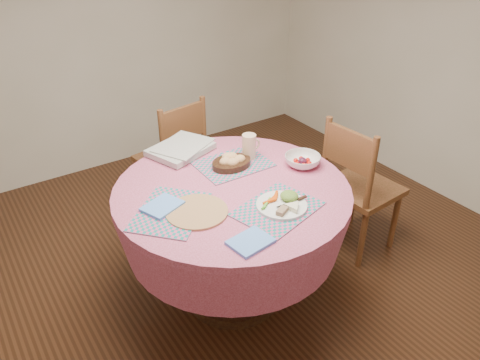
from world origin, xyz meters
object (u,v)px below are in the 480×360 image
object	(u,v)px
dinner_plate	(284,204)
dining_table	(232,218)
chair_right	(357,185)
chair_back	(175,156)
latte_mug	(249,146)
bread_bowl	(231,161)
wicker_trivet	(197,212)
fruit_bowl	(303,161)

from	to	relation	value
dinner_plate	dining_table	bearing A→B (deg)	110.00
chair_right	chair_back	world-z (taller)	chair_right
chair_back	dining_table	bearing A→B (deg)	72.30
dining_table	latte_mug	size ratio (longest dim) A/B	8.61
chair_right	bread_bowl	xyz separation A→B (m)	(-0.79, 0.24, 0.30)
chair_back	wicker_trivet	world-z (taller)	chair_back
chair_back	fruit_bowl	xyz separation A→B (m)	(0.31, -0.99, 0.31)
dinner_plate	fruit_bowl	world-z (taller)	fruit_bowl
wicker_trivet	dinner_plate	distance (m)	0.42
chair_back	wicker_trivet	size ratio (longest dim) A/B	3.02
dining_table	bread_bowl	xyz separation A→B (m)	(0.12, 0.19, 0.23)
chair_right	dinner_plate	bearing A→B (deg)	102.58
dinner_plate	wicker_trivet	bearing A→B (deg)	151.78
wicker_trivet	bread_bowl	distance (m)	0.48
latte_mug	fruit_bowl	xyz separation A→B (m)	(0.20, -0.24, -0.05)
wicker_trivet	bread_bowl	xyz separation A→B (m)	(0.38, 0.28, 0.03)
dinner_plate	latte_mug	xyz separation A→B (m)	(0.15, 0.51, 0.06)
dining_table	fruit_bowl	world-z (taller)	fruit_bowl
wicker_trivet	latte_mug	xyz separation A→B (m)	(0.52, 0.31, 0.07)
latte_mug	fruit_bowl	bearing A→B (deg)	-50.15
wicker_trivet	bread_bowl	world-z (taller)	bread_bowl
dinner_plate	bread_bowl	world-z (taller)	bread_bowl
wicker_trivet	fruit_bowl	size ratio (longest dim) A/B	1.25
wicker_trivet	fruit_bowl	xyz separation A→B (m)	(0.72, 0.07, 0.02)
fruit_bowl	chair_right	bearing A→B (deg)	-4.15
chair_right	latte_mug	bearing A→B (deg)	63.62
dining_table	chair_back	world-z (taller)	chair_back
dinner_plate	bread_bowl	xyz separation A→B (m)	(0.01, 0.48, 0.01)
chair_back	bread_bowl	xyz separation A→B (m)	(-0.02, -0.78, 0.31)
dining_table	chair_right	distance (m)	0.92
dinner_plate	latte_mug	distance (m)	0.53
dining_table	chair_back	bearing A→B (deg)	81.63
bread_bowl	fruit_bowl	world-z (taller)	bread_bowl
chair_right	wicker_trivet	size ratio (longest dim) A/B	3.08
dinner_plate	bread_bowl	distance (m)	0.48
chair_right	dinner_plate	distance (m)	0.89
chair_back	fruit_bowl	bearing A→B (deg)	98.25
fruit_bowl	chair_back	bearing A→B (deg)	107.58
chair_back	fruit_bowl	distance (m)	1.09
chair_right	fruit_bowl	world-z (taller)	chair_right
dining_table	bread_bowl	distance (m)	0.32
chair_back	latte_mug	size ratio (longest dim) A/B	6.29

